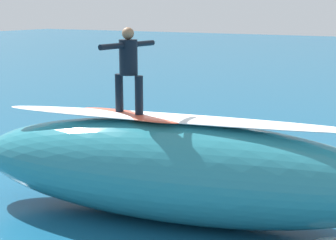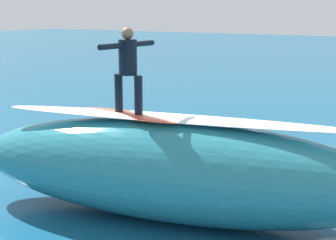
# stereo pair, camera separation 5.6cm
# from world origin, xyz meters

# --- Properties ---
(ground_plane) EXTENTS (120.00, 120.00, 0.00)m
(ground_plane) POSITION_xyz_m (0.00, 0.00, 0.00)
(ground_plane) COLOR #145175
(wave_crest) EXTENTS (7.95, 3.42, 1.79)m
(wave_crest) POSITION_xyz_m (-0.40, 2.04, 0.89)
(wave_crest) COLOR teal
(wave_crest) RESTS_ON ground_plane
(wave_foam_lip) EXTENTS (6.57, 1.92, 0.08)m
(wave_foam_lip) POSITION_xyz_m (-0.40, 2.04, 1.83)
(wave_foam_lip) COLOR white
(wave_foam_lip) RESTS_ON wave_crest
(surfboard_riding) EXTENTS (2.27, 0.76, 0.08)m
(surfboard_riding) POSITION_xyz_m (0.40, 2.20, 1.83)
(surfboard_riding) COLOR #E0563D
(surfboard_riding) RESTS_ON wave_crest
(surfer_riding) EXTENTS (0.59, 1.41, 1.49)m
(surfer_riding) POSITION_xyz_m (0.40, 2.20, 2.74)
(surfer_riding) COLOR black
(surfer_riding) RESTS_ON surfboard_riding
(surfboard_paddling) EXTENTS (2.05, 0.61, 0.06)m
(surfboard_paddling) POSITION_xyz_m (1.07, -1.72, 0.03)
(surfboard_paddling) COLOR #33B2D1
(surfboard_paddling) RESTS_ON ground_plane
(surfer_paddling) EXTENTS (1.74, 0.38, 0.31)m
(surfer_paddling) POSITION_xyz_m (1.20, -1.72, 0.20)
(surfer_paddling) COLOR black
(surfer_paddling) RESTS_ON surfboard_paddling
(foam_patch_near) EXTENTS (1.06, 1.17, 0.11)m
(foam_patch_near) POSITION_xyz_m (-1.11, 1.57, 0.06)
(foam_patch_near) COLOR white
(foam_patch_near) RESTS_ON ground_plane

